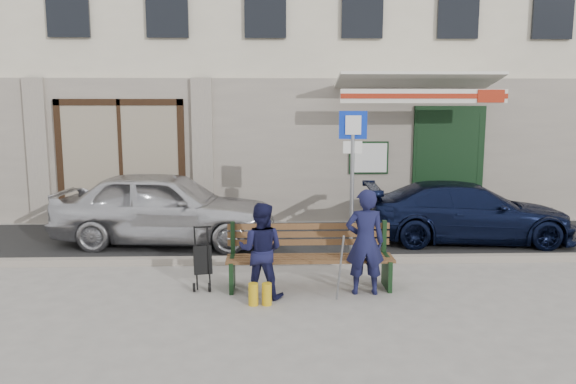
{
  "coord_description": "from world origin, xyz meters",
  "views": [
    {
      "loc": [
        0.07,
        -7.59,
        2.66
      ],
      "look_at": [
        0.38,
        1.6,
        1.2
      ],
      "focal_mm": 35.0,
      "sensor_mm": 36.0,
      "label": 1
    }
  ],
  "objects_px": {
    "man": "(365,242)",
    "stroller": "(203,262)",
    "bench": "(307,258)",
    "woman": "(261,250)",
    "car_silver": "(165,207)",
    "parking_sign": "(352,161)",
    "car_navy": "(467,212)"
  },
  "relations": [
    {
      "from": "man",
      "to": "stroller",
      "type": "xyz_separation_m",
      "value": [
        -2.3,
        0.32,
        -0.35
      ]
    },
    {
      "from": "bench",
      "to": "woman",
      "type": "xyz_separation_m",
      "value": [
        -0.65,
        -0.33,
        0.2
      ]
    },
    {
      "from": "car_silver",
      "to": "stroller",
      "type": "relative_size",
      "value": 4.66
    },
    {
      "from": "car_silver",
      "to": "parking_sign",
      "type": "bearing_deg",
      "value": -102.57
    },
    {
      "from": "man",
      "to": "stroller",
      "type": "relative_size",
      "value": 1.68
    },
    {
      "from": "bench",
      "to": "man",
      "type": "height_order",
      "value": "man"
    },
    {
      "from": "bench",
      "to": "man",
      "type": "relative_size",
      "value": 1.61
    },
    {
      "from": "woman",
      "to": "parking_sign",
      "type": "bearing_deg",
      "value": -114.75
    },
    {
      "from": "bench",
      "to": "woman",
      "type": "relative_size",
      "value": 1.81
    },
    {
      "from": "woman",
      "to": "car_navy",
      "type": "bearing_deg",
      "value": -128.87
    },
    {
      "from": "parking_sign",
      "to": "car_navy",
      "type": "bearing_deg",
      "value": 31.11
    },
    {
      "from": "stroller",
      "to": "woman",
      "type": "bearing_deg",
      "value": -37.74
    },
    {
      "from": "man",
      "to": "stroller",
      "type": "bearing_deg",
      "value": -6.85
    },
    {
      "from": "car_silver",
      "to": "woman",
      "type": "relative_size",
      "value": 3.13
    },
    {
      "from": "parking_sign",
      "to": "woman",
      "type": "relative_size",
      "value": 1.91
    },
    {
      "from": "woman",
      "to": "bench",
      "type": "bearing_deg",
      "value": -139.55
    },
    {
      "from": "woman",
      "to": "stroller",
      "type": "xyz_separation_m",
      "value": [
        -0.85,
        0.4,
        -0.27
      ]
    },
    {
      "from": "car_silver",
      "to": "parking_sign",
      "type": "xyz_separation_m",
      "value": [
        3.39,
        -1.12,
        0.98
      ]
    },
    {
      "from": "parking_sign",
      "to": "stroller",
      "type": "bearing_deg",
      "value": -140.44
    },
    {
      "from": "car_navy",
      "to": "bench",
      "type": "relative_size",
      "value": 1.65
    },
    {
      "from": "car_navy",
      "to": "parking_sign",
      "type": "distance_m",
      "value": 2.88
    },
    {
      "from": "car_silver",
      "to": "stroller",
      "type": "height_order",
      "value": "car_silver"
    },
    {
      "from": "bench",
      "to": "parking_sign",
      "type": "bearing_deg",
      "value": 61.37
    },
    {
      "from": "woman",
      "to": "car_silver",
      "type": "bearing_deg",
      "value": -45.14
    },
    {
      "from": "car_navy",
      "to": "parking_sign",
      "type": "relative_size",
      "value": 1.57
    },
    {
      "from": "parking_sign",
      "to": "car_silver",
      "type": "bearing_deg",
      "value": 168.38
    },
    {
      "from": "man",
      "to": "woman",
      "type": "distance_m",
      "value": 1.45
    },
    {
      "from": "parking_sign",
      "to": "stroller",
      "type": "height_order",
      "value": "parking_sign"
    },
    {
      "from": "car_navy",
      "to": "man",
      "type": "relative_size",
      "value": 2.66
    },
    {
      "from": "car_navy",
      "to": "man",
      "type": "height_order",
      "value": "man"
    },
    {
      "from": "bench",
      "to": "stroller",
      "type": "distance_m",
      "value": 1.51
    },
    {
      "from": "car_silver",
      "to": "woman",
      "type": "distance_m",
      "value": 3.58
    }
  ]
}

